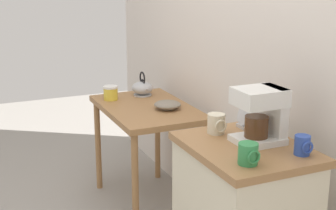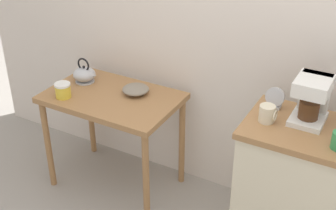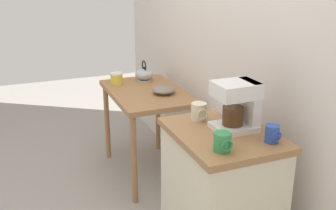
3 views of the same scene
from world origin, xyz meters
The scene contains 10 objects.
back_wall centered at (0.10, 0.40, 1.40)m, with size 4.40×0.10×2.80m, color silver.
wooden_table centered at (-0.69, 0.00, 0.65)m, with size 0.90×0.58×0.75m.
bowl_stoneware centered at (-0.56, 0.10, 0.78)m, with size 0.18×0.18×0.06m.
teakettle centered at (-0.98, 0.08, 0.80)m, with size 0.19×0.16×0.18m.
canister_enamel centered at (-0.96, -0.18, 0.80)m, with size 0.11×0.11×0.10m.
coffee_maker centered at (0.60, 0.06, 1.04)m, with size 0.18×0.22×0.26m.
mug_small_cream centered at (0.40, -0.07, 0.95)m, with size 0.09×0.09×0.10m.
mug_tall_green centered at (0.80, -0.14, 0.94)m, with size 0.09×0.08×0.09m.
mug_blue centered at (0.81, 0.13, 0.94)m, with size 0.08×0.07×0.09m.
table_clock centered at (0.39, 0.11, 0.95)m, with size 0.11×0.06×0.12m.
Camera 1 is at (2.43, -1.23, 1.70)m, focal length 53.49 mm.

